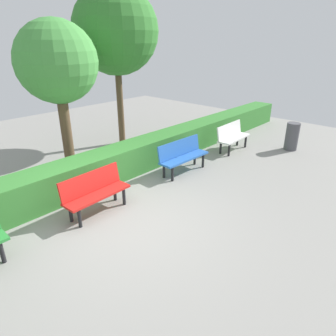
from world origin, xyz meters
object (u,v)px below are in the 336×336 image
object	(u,v)px
bench_blue	(182,155)
bench_red	(95,191)
tree_near	(116,31)
trash_bin	(292,136)
bench_white	(232,136)
tree_mid	(57,64)

from	to	relation	value
bench_blue	bench_red	xyz separation A→B (m)	(2.80, 0.02, -0.00)
tree_near	trash_bin	xyz separation A→B (m)	(-3.29, 4.56, -3.10)
trash_bin	tree_near	bearing A→B (deg)	-54.21
trash_bin	bench_white	bearing A→B (deg)	-46.07
bench_blue	trash_bin	bearing A→B (deg)	160.32
bench_red	tree_near	distance (m)	5.45
tree_near	trash_bin	distance (m)	6.42
bench_blue	bench_red	size ratio (longest dim) A/B	1.08
bench_red	tree_near	bearing A→B (deg)	-138.50
bench_red	tree_near	size ratio (longest dim) A/B	0.30
bench_blue	bench_white	bearing A→B (deg)	-179.88
bench_white	bench_blue	bearing A→B (deg)	-3.39
tree_near	trash_bin	bearing A→B (deg)	125.79
bench_white	tree_mid	xyz separation A→B (m)	(4.37, -2.42, 2.31)
tree_near	trash_bin	world-z (taller)	tree_near
bench_white	tree_near	xyz separation A→B (m)	(1.94, -3.16, 3.06)
bench_blue	trash_bin	xyz separation A→B (m)	(-3.75, 1.46, -0.04)
bench_blue	tree_mid	bearing A→B (deg)	-48.57
bench_white	bench_blue	size ratio (longest dim) A/B	0.89
bench_red	tree_mid	bearing A→B (deg)	-111.38
bench_blue	tree_near	xyz separation A→B (m)	(-0.46, -3.10, 3.06)
bench_white	trash_bin	size ratio (longest dim) A/B	1.57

